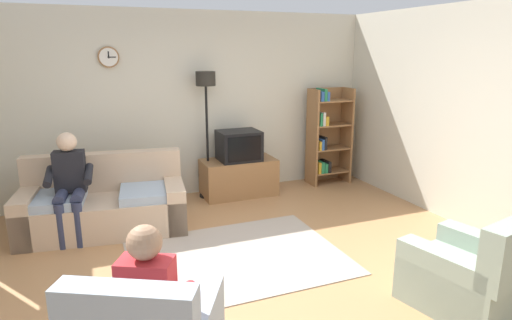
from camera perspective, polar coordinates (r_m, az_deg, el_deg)
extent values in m
plane|color=#B27F51|center=(4.55, 0.03, -13.98)|extent=(12.00, 12.00, 0.00)
cube|color=beige|center=(6.60, -8.73, 7.12)|extent=(6.20, 0.12, 2.70)
cylinder|color=olive|center=(6.31, -18.70, 12.61)|extent=(0.28, 0.03, 0.28)
cylinder|color=white|center=(6.29, -18.69, 12.61)|extent=(0.24, 0.01, 0.24)
cube|color=black|center=(6.28, -18.71, 12.88)|extent=(0.02, 0.01, 0.09)
cube|color=black|center=(6.29, -18.32, 12.64)|extent=(0.11, 0.01, 0.01)
cube|color=beige|center=(5.78, 27.41, 4.70)|extent=(0.12, 5.80, 2.70)
cube|color=tan|center=(5.62, -19.15, -6.79)|extent=(1.99, 1.08, 0.42)
cube|color=tan|center=(5.82, -19.25, -1.40)|extent=(1.91, 0.45, 0.48)
cube|color=tan|center=(5.58, -10.55, -5.60)|extent=(0.33, 0.86, 0.56)
cube|color=tan|center=(5.74, -27.63, -6.48)|extent=(0.33, 0.86, 0.56)
cube|color=#9EADBC|center=(5.46, -14.17, -4.13)|extent=(0.68, 0.75, 0.10)
cube|color=#9EADBC|center=(5.56, -24.55, -4.69)|extent=(0.68, 0.75, 0.10)
cube|color=olive|center=(6.60, -2.27, -2.26)|extent=(1.10, 0.56, 0.55)
cube|color=black|center=(6.83, -3.01, -1.46)|extent=(1.10, 0.04, 0.03)
cube|color=black|center=(6.46, -2.25, 1.90)|extent=(0.60, 0.48, 0.44)
cube|color=black|center=(6.24, -1.48, 1.46)|extent=(0.50, 0.01, 0.36)
cube|color=olive|center=(7.04, 7.34, 2.87)|extent=(0.04, 0.36, 1.55)
cube|color=olive|center=(7.37, 11.70, 3.20)|extent=(0.04, 0.36, 1.55)
cube|color=olive|center=(7.35, 8.88, 3.29)|extent=(0.64, 0.02, 1.55)
cube|color=olive|center=(7.34, 9.38, -1.42)|extent=(0.60, 0.34, 0.02)
cube|color=gold|center=(7.17, 7.82, -0.88)|extent=(0.05, 0.28, 0.18)
cube|color=#267F4C|center=(7.20, 8.22, -0.82)|extent=(0.06, 0.28, 0.18)
cube|color=#267F4C|center=(7.24, 8.66, -0.88)|extent=(0.05, 0.28, 0.15)
cube|color=black|center=(7.26, 9.09, -0.74)|extent=(0.05, 0.28, 0.18)
cube|color=olive|center=(7.24, 9.51, 1.54)|extent=(0.60, 0.34, 0.02)
cube|color=gold|center=(7.08, 7.89, 2.01)|extent=(0.04, 0.28, 0.14)
cube|color=#2D59A5|center=(7.10, 8.23, 2.14)|extent=(0.04, 0.28, 0.17)
cube|color=black|center=(7.12, 8.58, 2.31)|extent=(0.04, 0.28, 0.21)
cube|color=olive|center=(7.17, 9.63, 4.56)|extent=(0.60, 0.34, 0.02)
cube|color=#267F4C|center=(7.01, 8.01, 5.34)|extent=(0.04, 0.28, 0.20)
cube|color=silver|center=(7.03, 8.38, 5.40)|extent=(0.04, 0.28, 0.21)
cube|color=gold|center=(7.06, 8.75, 5.15)|extent=(0.06, 0.28, 0.14)
cube|color=olive|center=(7.11, 9.76, 7.64)|extent=(0.60, 0.34, 0.02)
cube|color=#2D59A5|center=(6.96, 8.16, 8.29)|extent=(0.05, 0.28, 0.15)
cube|color=#267F4C|center=(6.99, 8.56, 8.45)|extent=(0.05, 0.28, 0.19)
cube|color=#2D59A5|center=(7.02, 8.91, 8.27)|extent=(0.04, 0.28, 0.14)
cylinder|color=black|center=(6.64, -6.18, -4.58)|extent=(0.28, 0.28, 0.03)
cylinder|color=black|center=(6.42, -6.37, 2.48)|extent=(0.04, 0.04, 1.70)
cylinder|color=black|center=(6.30, -6.60, 10.51)|extent=(0.28, 0.28, 0.20)
cube|color=gray|center=(4.29, 25.46, -14.31)|extent=(0.97, 1.00, 0.40)
cube|color=gray|center=(4.03, 23.10, -14.68)|extent=(0.37, 0.82, 0.56)
cube|color=gray|center=(4.50, 27.31, -12.00)|extent=(0.37, 0.82, 0.56)
cube|color=#AD9E8E|center=(4.77, -2.48, -12.51)|extent=(2.20, 1.70, 0.01)
cube|color=black|center=(5.50, -23.11, -1.36)|extent=(0.36, 0.24, 0.48)
sphere|color=beige|center=(5.41, -23.49, 2.18)|extent=(0.22, 0.22, 0.22)
cylinder|color=#2D334C|center=(5.37, -22.20, -4.31)|extent=(0.18, 0.39, 0.13)
cylinder|color=#2D334C|center=(5.40, -24.09, -4.40)|extent=(0.18, 0.39, 0.13)
cylinder|color=#2D334C|center=(5.28, -22.17, -7.83)|extent=(0.12, 0.12, 0.52)
cylinder|color=#2D334C|center=(5.31, -24.11, -7.91)|extent=(0.12, 0.12, 0.52)
cylinder|color=black|center=(5.38, -21.03, -1.72)|extent=(0.13, 0.34, 0.20)
cylinder|color=black|center=(5.44, -25.42, -1.97)|extent=(0.13, 0.34, 0.20)
cube|color=red|center=(2.94, -14.02, -16.68)|extent=(0.39, 0.34, 0.48)
sphere|color=#A37A5B|center=(2.79, -14.39, -10.38)|extent=(0.22, 0.22, 0.22)
cylinder|color=#4C4742|center=(3.24, -14.13, -18.47)|extent=(0.29, 0.40, 0.13)
cylinder|color=#4C4742|center=(3.19, -10.92, -18.88)|extent=(0.29, 0.40, 0.13)
cylinder|color=red|center=(3.10, -17.13, -15.58)|extent=(0.24, 0.33, 0.20)
cylinder|color=red|center=(2.97, -9.35, -16.51)|extent=(0.24, 0.33, 0.20)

